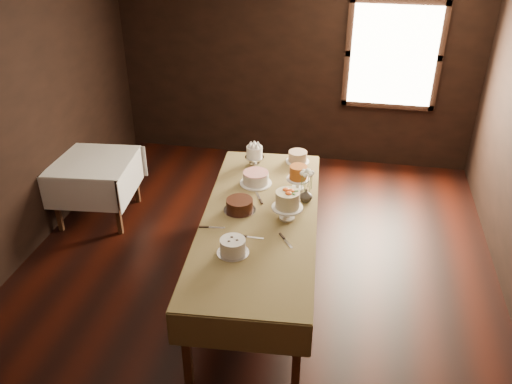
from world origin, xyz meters
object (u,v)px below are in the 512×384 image
object	(u,v)px
cake_meringue	(254,156)
flower_vase	(306,195)
cake_server_a	(255,238)
cake_server_d	(291,199)
side_table	(94,167)
cake_speckled	(298,157)
cake_chocolate	(240,206)
cake_flowers	(287,207)
cake_swirl	(233,247)
cake_server_b	(288,243)
display_table	(259,222)
cake_caramel	(298,179)
cake_lattice	(256,179)
cake_server_e	(217,227)
cake_server_c	(258,196)

from	to	relation	value
cake_meringue	flower_vase	xyz separation A→B (m)	(0.65, -0.68, -0.04)
cake_meringue	cake_server_a	distance (m)	1.43
cake_meringue	cake_server_d	bearing A→B (deg)	-53.39
side_table	cake_speckled	size ratio (longest dim) A/B	3.73
cake_chocolate	cake_flowers	bearing A→B (deg)	-5.68
cake_flowers	cake_swirl	xyz separation A→B (m)	(-0.37, -0.63, -0.06)
cake_server_b	cake_server_d	size ratio (longest dim) A/B	1.00
display_table	cake_server_a	size ratio (longest dim) A/B	11.63
cake_caramel	flower_vase	bearing A→B (deg)	-64.37
cake_speckled	cake_lattice	size ratio (longest dim) A/B	0.79
cake_server_b	cake_caramel	bearing A→B (deg)	147.90
cake_speckled	cake_server_e	distance (m)	1.57
cake_flowers	cake_server_a	distance (m)	0.45
cake_server_c	cake_server_e	xyz separation A→B (m)	(-0.26, -0.63, 0.00)
cake_caramel	cake_server_c	distance (m)	0.44
cake_caramel	cake_swirl	bearing A→B (deg)	-108.31
side_table	cake_server_a	xyz separation A→B (m)	(2.20, -1.30, 0.18)
cake_server_d	cake_server_a	bearing A→B (deg)	178.71
cake_swirl	flower_vase	size ratio (longest dim) A/B	2.06
cake_caramel	cake_server_b	bearing A→B (deg)	-87.66
cake_lattice	cake_chocolate	xyz separation A→B (m)	(-0.05, -0.55, -0.00)
cake_meringue	cake_lattice	world-z (taller)	cake_meringue
cake_server_d	cake_server_e	size ratio (longest dim) A/B	1.00
cake_meringue	cake_server_a	bearing A→B (deg)	-78.45
side_table	cake_flowers	bearing A→B (deg)	-20.92
cake_swirl	cake_meringue	bearing A→B (deg)	94.96
cake_caramel	flower_vase	distance (m)	0.26
cake_lattice	cake_server_e	size ratio (longest dim) A/B	1.39
cake_lattice	cake_server_d	bearing A→B (deg)	-31.84
cake_speckled	cake_chocolate	bearing A→B (deg)	-109.89
cake_caramel	cake_chocolate	bearing A→B (deg)	-132.94
display_table	cake_swirl	bearing A→B (deg)	-100.62
side_table	cake_caramel	distance (m)	2.49
side_table	cake_server_d	size ratio (longest dim) A/B	4.11
cake_speckled	cake_chocolate	distance (m)	1.21
cake_chocolate	cake_server_e	world-z (taller)	cake_chocolate
cake_speckled	cake_lattice	xyz separation A→B (m)	(-0.36, -0.59, -0.00)
cake_speckled	cake_swirl	distance (m)	1.84
cake_server_e	cake_server_b	bearing A→B (deg)	-18.82
display_table	cake_flowers	size ratio (longest dim) A/B	9.44
side_table	cake_server_d	distance (m)	2.49
cake_caramel	cake_server_c	xyz separation A→B (m)	(-0.37, -0.22, -0.11)
display_table	cake_server_c	size ratio (longest dim) A/B	11.63
display_table	cake_lattice	world-z (taller)	cake_lattice
cake_server_d	flower_vase	size ratio (longest dim) A/B	1.80
cake_speckled	cake_lattice	bearing A→B (deg)	-121.83
cake_swirl	cake_server_b	bearing A→B (deg)	27.40
side_table	cake_server_e	world-z (taller)	cake_server_e
cake_caramel	cake_swirl	world-z (taller)	cake_caramel
side_table	cake_chocolate	size ratio (longest dim) A/B	3.04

